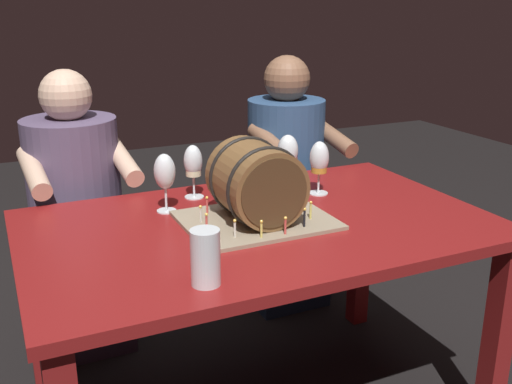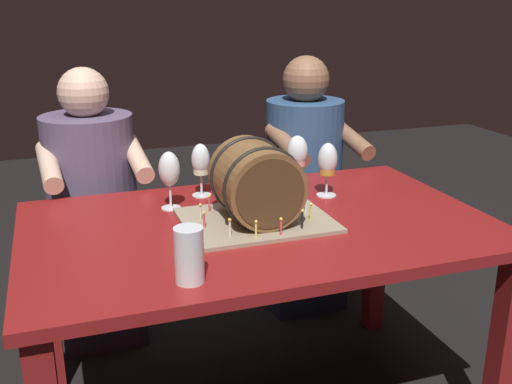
# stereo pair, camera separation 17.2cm
# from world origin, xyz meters

# --- Properties ---
(dining_table) EXTENTS (1.47, 0.91, 0.73)m
(dining_table) POSITION_xyz_m (0.00, 0.00, 0.63)
(dining_table) COLOR maroon
(dining_table) RESTS_ON ground
(barrel_cake) EXTENTS (0.46, 0.36, 0.26)m
(barrel_cake) POSITION_xyz_m (-0.01, 0.01, 0.85)
(barrel_cake) COLOR gray
(barrel_cake) RESTS_ON dining_table
(wine_glass_empty) EXTENTS (0.07, 0.07, 0.20)m
(wine_glass_empty) POSITION_xyz_m (-0.24, 0.22, 0.86)
(wine_glass_empty) COLOR white
(wine_glass_empty) RESTS_ON dining_table
(wine_glass_red) EXTENTS (0.08, 0.08, 0.19)m
(wine_glass_red) POSITION_xyz_m (0.06, 0.31, 0.85)
(wine_glass_red) COLOR white
(wine_glass_red) RESTS_ON dining_table
(wine_glass_rose) EXTENTS (0.08, 0.08, 0.20)m
(wine_glass_rose) POSITION_xyz_m (0.24, 0.28, 0.86)
(wine_glass_rose) COLOR white
(wine_glass_rose) RESTS_ON dining_table
(wine_glass_white) EXTENTS (0.07, 0.07, 0.19)m
(wine_glass_white) POSITION_xyz_m (-0.11, 0.32, 0.85)
(wine_glass_white) COLOR white
(wine_glass_white) RESTS_ON dining_table
(wine_glass_amber) EXTENTS (0.07, 0.07, 0.19)m
(wine_glass_amber) POSITION_xyz_m (0.32, 0.17, 0.85)
(wine_glass_amber) COLOR white
(wine_glass_amber) RESTS_ON dining_table
(beer_pint) EXTENTS (0.07, 0.07, 0.14)m
(beer_pint) POSITION_xyz_m (-0.30, -0.34, 0.79)
(beer_pint) COLOR white
(beer_pint) RESTS_ON dining_table
(person_seated_left) EXTENTS (0.41, 0.49, 1.15)m
(person_seated_left) POSITION_xyz_m (-0.47, 0.71, 0.54)
(person_seated_left) COLOR #372D40
(person_seated_left) RESTS_ON ground
(person_seated_right) EXTENTS (0.40, 0.49, 1.17)m
(person_seated_right) POSITION_xyz_m (0.47, 0.71, 0.55)
(person_seated_right) COLOR #1B2D46
(person_seated_right) RESTS_ON ground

